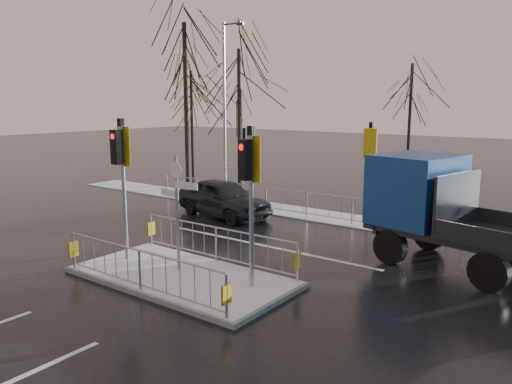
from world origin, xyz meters
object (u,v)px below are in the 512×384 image
Objects in this scene: traffic_island at (181,265)px; street_lamp_left at (226,104)px; flatbed_truck at (446,209)px; car_far_lane at (224,198)px.

street_lamp_left is (-6.42, 9.49, 4.10)m from traffic_island.
flatbed_truck is at bearing -19.87° from street_lamp_left.
street_lamp_left is at bearing 124.07° from traffic_island.
traffic_island reaches higher than flatbed_truck.
car_far_lane is 9.08m from flatbed_truck.
traffic_island is 12.17m from street_lamp_left.
flatbed_truck is (8.99, -0.92, 0.88)m from car_far_lane.
car_far_lane is 0.54× the size of street_lamp_left.
traffic_island is at bearing -137.78° from car_far_lane.
car_far_lane is 0.64× the size of flatbed_truck.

